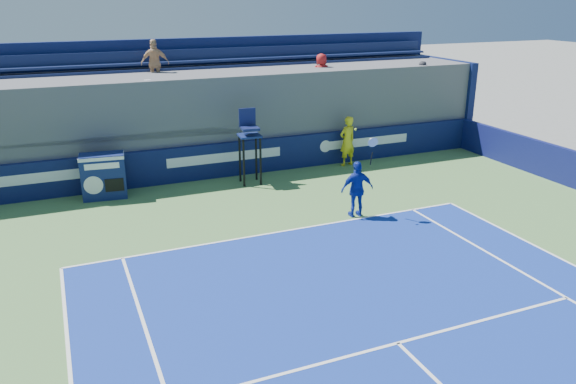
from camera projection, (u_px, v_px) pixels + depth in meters
name	position (u px, v px, depth m)	size (l,w,h in m)	color
ball_person	(347.00, 141.00, 20.36)	(0.66, 0.44, 1.82)	yellow
back_hoarding	(225.00, 160.00, 19.20)	(20.40, 0.21, 1.20)	#0C1343
match_clock	(103.00, 175.00, 17.14)	(1.39, 0.87, 1.40)	#101C52
umpire_chair	(249.00, 138.00, 18.24)	(0.76, 0.76, 2.48)	black
tennis_player	(357.00, 189.00, 15.64)	(0.98, 0.53, 2.57)	#13299E
stadium_seating	(207.00, 113.00, 20.57)	(21.00, 4.05, 4.51)	#58585E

